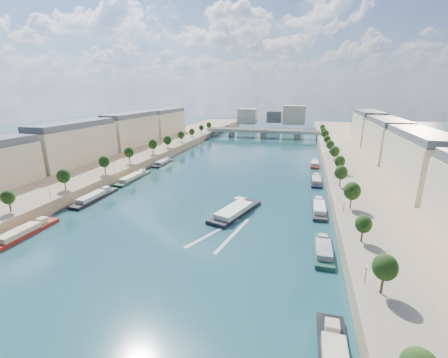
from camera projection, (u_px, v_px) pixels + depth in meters
The scene contains 17 objects.
ground at pixel (230, 173), 165.75m from camera, with size 700.00×700.00×0.00m, color #0B2B31.
quay_left at pixel (116, 161), 182.82m from camera, with size 44.00×520.00×5.00m, color #9E8460.
quay_right at pixel (372, 179), 147.24m from camera, with size 44.00×520.00×5.00m, color #9E8460.
pave_left at pixel (138, 159), 178.39m from camera, with size 14.00×520.00×0.10m, color gray.
pave_right at pixel (340, 172), 150.23m from camera, with size 14.00×520.00×0.10m, color gray.
trees_left at pixel (142, 149), 178.21m from camera, with size 4.80×268.80×8.26m.
trees_right at pixel (336, 157), 158.44m from camera, with size 4.80×268.80×8.26m.
lamps_left at pixel (135, 158), 167.24m from camera, with size 0.36×200.36×4.28m.
lamps_right at pixel (331, 163), 155.19m from camera, with size 0.36×200.36×4.28m.
buildings_left at pixel (107, 135), 193.19m from camera, with size 16.00×226.00×23.20m.
buildings_right at pixel (399, 148), 151.18m from camera, with size 16.00×226.00×23.20m.
skyline at pixel (276, 116), 364.15m from camera, with size 79.00×42.00×22.00m.
bridge at pixel (264, 132), 290.38m from camera, with size 112.00×12.00×8.15m.
tour_barge at pixel (235, 211), 111.23m from camera, with size 15.72×28.36×3.75m.
wake at pixel (223, 233), 96.13m from camera, with size 15.38×25.77×0.04m.
moored_barges_left at pixel (89, 200), 122.79m from camera, with size 5.00×155.68×3.60m.
moored_barges_right at pixel (319, 208), 115.20m from camera, with size 5.00×165.15×3.60m.
Camera 1 is at (37.79, -55.30, 44.14)m, focal length 24.00 mm.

